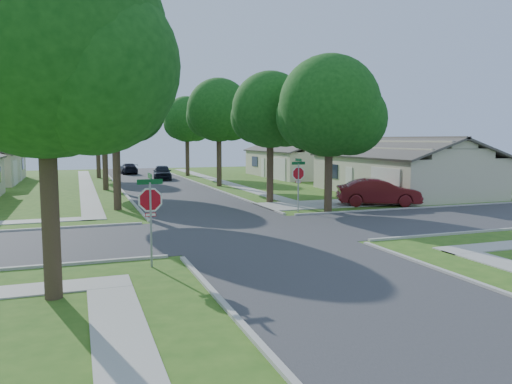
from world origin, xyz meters
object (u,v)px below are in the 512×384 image
object	(u,v)px
stop_sign_ne	(298,176)
tree_e_near	(271,113)
stop_sign_sw	(150,204)
car_driveway	(378,192)
tree_w_far	(98,125)
tree_e_far	(187,121)
tree_e_mid	(219,113)
car_curb_west	(128,169)
car_curb_east	(162,172)
tree_w_near	(116,102)
tree_sw_corner	(46,47)
tree_w_mid	(104,108)
house_ne_far	(300,162)
tree_ne_corner	(330,111)
house_ne_near	(401,173)

from	to	relation	value
stop_sign_ne	tree_e_near	distance (m)	5.62
stop_sign_sw	car_driveway	xyz separation A→B (m)	(15.14, 10.20, -1.21)
tree_w_far	tree_e_far	bearing A→B (deg)	0.00
stop_sign_sw	tree_e_mid	size ratio (longest dim) A/B	0.32
tree_e_near	car_curb_west	distance (m)	31.11
tree_e_mid	tree_e_far	world-z (taller)	tree_e_mid
tree_e_near	tree_e_mid	xyz separation A→B (m)	(0.01, 12.00, 0.61)
tree_e_mid	car_curb_east	world-z (taller)	tree_e_mid
car_curb_east	tree_e_near	bearing A→B (deg)	-72.70
car_curb_east	car_curb_west	size ratio (longest dim) A/B	1.00
tree_e_near	tree_w_near	xyz separation A→B (m)	(-9.40, 0.00, 0.47)
tree_e_mid	tree_w_far	world-z (taller)	tree_e_mid
stop_sign_sw	stop_sign_ne	distance (m)	13.29
tree_sw_corner	car_driveway	size ratio (longest dim) A/B	1.92
stop_sign_ne	tree_sw_corner	bearing A→B (deg)	-136.06
stop_sign_sw	car_curb_east	bearing A→B (deg)	80.25
tree_w_mid	house_ne_far	bearing A→B (deg)	21.17
tree_w_mid	car_driveway	bearing A→B (deg)	-45.80
tree_e_near	tree_w_near	distance (m)	9.41
car_driveway	tree_w_mid	bearing A→B (deg)	66.01
tree_w_far	tree_w_near	bearing A→B (deg)	-89.99
tree_e_far	car_curb_east	xyz separation A→B (m)	(-3.55, -4.37, -5.24)
house_ne_far	tree_sw_corner	bearing A→B (deg)	-123.06
tree_sw_corner	tree_ne_corner	xyz separation A→B (m)	(13.80, 11.20, -0.67)
car_driveway	house_ne_near	bearing A→B (deg)	-23.48
tree_e_near	car_driveway	distance (m)	8.24
tree_sw_corner	house_ne_near	xyz separation A→B (m)	(23.43, 17.99, -4.75)
tree_e_far	car_curb_east	distance (m)	7.69
car_curb_west	tree_w_mid	bearing A→B (deg)	76.70
tree_e_mid	tree_w_far	bearing A→B (deg)	125.90
tree_e_far	tree_sw_corner	xyz separation A→B (m)	(-12.19, -41.00, 0.28)
tree_w_far	house_ne_far	bearing A→B (deg)	-13.64
stop_sign_sw	tree_w_mid	xyz separation A→B (m)	(0.06, 25.71, 4.46)
car_curb_east	tree_w_far	bearing A→B (deg)	150.76
car_curb_east	tree_w_near	bearing A→B (deg)	-98.29
tree_w_mid	tree_ne_corner	size ratio (longest dim) A/B	1.10
tree_e_far	tree_w_mid	world-z (taller)	tree_w_mid
tree_w_far	car_curb_east	bearing A→B (deg)	-36.77
house_ne_far	car_driveway	size ratio (longest dim) A/B	2.74
stop_sign_ne	car_curb_west	bearing A→B (deg)	99.73
car_curb_west	stop_sign_sw	bearing A→B (deg)	82.88
tree_e_far	car_curb_east	bearing A→B (deg)	-129.10
tree_w_near	tree_ne_corner	bearing A→B (deg)	-23.56
stop_sign_ne	car_driveway	bearing A→B (deg)	7.94
tree_e_mid	car_driveway	xyz separation A→B (m)	(5.68, -15.51, -5.43)
house_ne_far	tree_e_far	bearing A→B (deg)	155.97
house_ne_far	car_driveway	bearing A→B (deg)	-103.30
tree_w_near	tree_w_mid	xyz separation A→B (m)	(0.00, 12.00, 0.37)
tree_w_mid	car_curb_west	size ratio (longest dim) A/B	2.21
tree_w_mid	tree_e_far	bearing A→B (deg)	54.15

